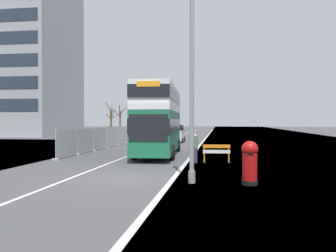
{
  "coord_description": "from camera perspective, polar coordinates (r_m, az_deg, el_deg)",
  "views": [
    {
      "loc": [
        4.13,
        -15.19,
        2.54
      ],
      "look_at": [
        0.92,
        6.76,
        2.2
      ],
      "focal_mm": 37.78,
      "sensor_mm": 36.0,
      "label": 1
    }
  ],
  "objects": [
    {
      "name": "backdrop_office_block",
      "position": [
        68.55,
        -24.06,
        9.96
      ],
      "size": [
        20.33,
        16.41,
        26.91
      ],
      "color": "gray",
      "rests_on": "ground"
    },
    {
      "name": "ground",
      "position": [
        15.96,
        -4.8,
        -8.46
      ],
      "size": [
        140.0,
        280.0,
        0.1
      ],
      "color": "#424244"
    },
    {
      "name": "pedestrian_at_kerb",
      "position": [
        21.27,
        4.38,
        -3.61
      ],
      "size": [
        0.34,
        0.34,
        1.74
      ],
      "color": "#2D3342",
      "rests_on": "ground"
    },
    {
      "name": "bare_tree_far_verge_mid",
      "position": [
        66.15,
        -7.74,
        1.03
      ],
      "size": [
        2.96,
        2.56,
        5.41
      ],
      "color": "#4C3D2D",
      "rests_on": "ground"
    },
    {
      "name": "roadworks_barrier",
      "position": [
        21.53,
        7.83,
        -4.1
      ],
      "size": [
        1.64,
        0.53,
        1.09
      ],
      "color": "orange",
      "rests_on": "ground"
    },
    {
      "name": "construction_site_fence",
      "position": [
        33.14,
        -9.9,
        -1.9
      ],
      "size": [
        0.44,
        20.6,
        1.97
      ],
      "color": "#A8AAAD",
      "rests_on": "ground"
    },
    {
      "name": "bare_tree_far_verge_near",
      "position": [
        63.99,
        -9.16,
        0.97
      ],
      "size": [
        2.39,
        2.42,
        5.79
      ],
      "color": "#4C3D2D",
      "rests_on": "ground"
    },
    {
      "name": "red_pillar_postbox",
      "position": [
        14.37,
        13.05,
        -5.49
      ],
      "size": [
        0.65,
        0.65,
        1.73
      ],
      "color": "black",
      "rests_on": "ground"
    },
    {
      "name": "lamppost_foreground",
      "position": [
        14.45,
        3.88,
        8.3
      ],
      "size": [
        0.29,
        0.7,
        9.29
      ],
      "color": "gray",
      "rests_on": "ground"
    },
    {
      "name": "car_receding_mid",
      "position": [
        48.14,
        -1.1,
        -0.91
      ],
      "size": [
        1.96,
        4.14,
        2.24
      ],
      "color": "navy",
      "rests_on": "ground"
    },
    {
      "name": "car_oncoming_near",
      "position": [
        41.41,
        1.27,
        -1.3
      ],
      "size": [
        1.93,
        4.07,
        2.06
      ],
      "color": "silver",
      "rests_on": "ground"
    },
    {
      "name": "car_receding_far",
      "position": [
        55.4,
        -0.15,
        -0.79
      ],
      "size": [
        1.98,
        3.86,
        1.98
      ],
      "color": "navy",
      "rests_on": "ground"
    },
    {
      "name": "double_decker_bus",
      "position": [
        26.04,
        -1.46,
        1.12
      ],
      "size": [
        3.22,
        11.3,
        4.99
      ],
      "color": "#196042",
      "rests_on": "ground"
    }
  ]
}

